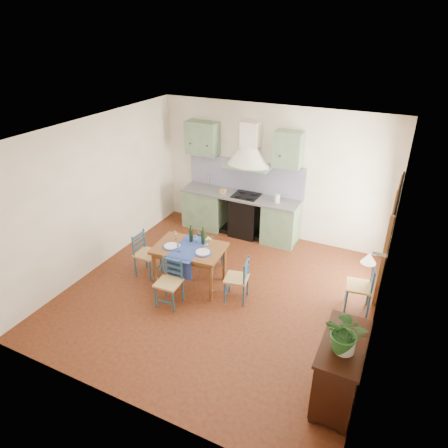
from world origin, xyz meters
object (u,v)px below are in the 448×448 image
(potted_plant, at_px, (346,333))
(chair_near, at_px, (169,282))
(dining_table, at_px, (189,252))
(sideboard, at_px, (339,368))

(potted_plant, bearing_deg, chair_near, 163.79)
(dining_table, bearing_deg, chair_near, -92.06)
(dining_table, distance_m, chair_near, 0.68)
(dining_table, xyz_separation_m, potted_plant, (2.87, -1.47, 0.52))
(dining_table, xyz_separation_m, sideboard, (2.85, -1.34, -0.16))
(dining_table, height_order, potted_plant, potted_plant)
(dining_table, height_order, chair_near, dining_table)
(dining_table, distance_m, sideboard, 3.16)
(dining_table, relative_size, sideboard, 1.20)
(sideboard, relative_size, potted_plant, 2.09)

